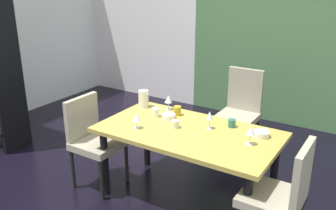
{
  "coord_description": "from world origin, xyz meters",
  "views": [
    {
      "loc": [
        2.03,
        -2.5,
        2.09
      ],
      "look_at": [
        0.21,
        0.39,
        0.85
      ],
      "focal_mm": 40.0,
      "sensor_mm": 36.0,
      "label": 1
    }
  ],
  "objects": [
    {
      "name": "ground_plane",
      "position": [
        0.0,
        0.0,
        -0.01
      ],
      "size": [
        5.68,
        5.4,
        0.02
      ],
      "primitive_type": "cube",
      "color": "black"
    },
    {
      "name": "back_panel_interior",
      "position": [
        -1.76,
        2.65,
        1.28
      ],
      "size": [
        2.16,
        0.1,
        2.56
      ],
      "primitive_type": "cube",
      "color": "silver",
      "rests_on": "ground_plane"
    },
    {
      "name": "garden_window_panel",
      "position": [
        1.08,
        2.65,
        1.28
      ],
      "size": [
        3.53,
        0.1,
        2.56
      ],
      "primitive_type": "cube",
      "color": "#4E7A49",
      "rests_on": "ground_plane"
    },
    {
      "name": "dining_table",
      "position": [
        0.54,
        0.22,
        0.63
      ],
      "size": [
        1.63,
        0.9,
        0.72
      ],
      "color": "#B39C43",
      "rests_on": "ground_plane"
    },
    {
      "name": "chair_right_near",
      "position": [
        1.48,
        -0.03,
        0.54
      ],
      "size": [
        0.44,
        0.44,
        0.94
      ],
      "rotation": [
        0.0,
        0.0,
        1.57
      ],
      "color": "#9F987F",
      "rests_on": "ground_plane"
    },
    {
      "name": "chair_head_far",
      "position": [
        0.56,
        1.44,
        0.56
      ],
      "size": [
        0.44,
        0.45,
        1.01
      ],
      "rotation": [
        0.0,
        0.0,
        3.14
      ],
      "color": "#9F987F",
      "rests_on": "ground_plane"
    },
    {
      "name": "chair_left_near",
      "position": [
        -0.41,
        -0.03,
        0.53
      ],
      "size": [
        0.44,
        0.44,
        0.92
      ],
      "rotation": [
        0.0,
        0.0,
        -1.57
      ],
      "color": "#9F987F",
      "rests_on": "ground_plane"
    },
    {
      "name": "wine_glass_west",
      "position": [
        0.1,
        0.58,
        0.83
      ],
      "size": [
        0.08,
        0.08,
        0.15
      ],
      "color": "silver",
      "rests_on": "dining_table"
    },
    {
      "name": "wine_glass_near_window",
      "position": [
        0.12,
        0.01,
        0.82
      ],
      "size": [
        0.08,
        0.08,
        0.14
      ],
      "color": "silver",
      "rests_on": "dining_table"
    },
    {
      "name": "wine_glass_north",
      "position": [
        1.11,
        0.24,
        0.84
      ],
      "size": [
        0.08,
        0.08,
        0.16
      ],
      "color": "silver",
      "rests_on": "dining_table"
    },
    {
      "name": "wine_glass_right",
      "position": [
        0.68,
        0.36,
        0.84
      ],
      "size": [
        0.06,
        0.06,
        0.17
      ],
      "color": "silver",
      "rests_on": "dining_table"
    },
    {
      "name": "serving_bowl_east",
      "position": [
        0.24,
        0.36,
        0.74
      ],
      "size": [
        0.13,
        0.13,
        0.05
      ],
      "primitive_type": "cylinder",
      "color": "white",
      "rests_on": "dining_table"
    },
    {
      "name": "serving_bowl_corner",
      "position": [
        1.14,
        0.44,
        0.74
      ],
      "size": [
        0.15,
        0.15,
        0.05
      ],
      "primitive_type": "cylinder",
      "color": "silver",
      "rests_on": "dining_table"
    },
    {
      "name": "cup_front",
      "position": [
        0.84,
        0.5,
        0.76
      ],
      "size": [
        0.07,
        0.07,
        0.07
      ],
      "primitive_type": "cylinder",
      "color": "#2E6A59",
      "rests_on": "dining_table"
    },
    {
      "name": "cup_near_shelf",
      "position": [
        0.26,
        0.49,
        0.77
      ],
      "size": [
        0.07,
        0.07,
        0.09
      ],
      "primitive_type": "cylinder",
      "color": "#B4981F",
      "rests_on": "dining_table"
    },
    {
      "name": "cup_center",
      "position": [
        0.41,
        0.21,
        0.76
      ],
      "size": [
        0.07,
        0.07,
        0.07
      ],
      "primitive_type": "cylinder",
      "color": "beige",
      "rests_on": "dining_table"
    },
    {
      "name": "cup_left",
      "position": [
        0.1,
        0.34,
        0.76
      ],
      "size": [
        0.07,
        0.07,
        0.09
      ],
      "primitive_type": "cylinder",
      "color": "#EBEDC4",
      "rests_on": "dining_table"
    },
    {
      "name": "pitcher_south",
      "position": [
        -0.16,
        0.5,
        0.81
      ],
      "size": [
        0.12,
        0.11,
        0.19
      ],
      "color": "silver",
      "rests_on": "dining_table"
    }
  ]
}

